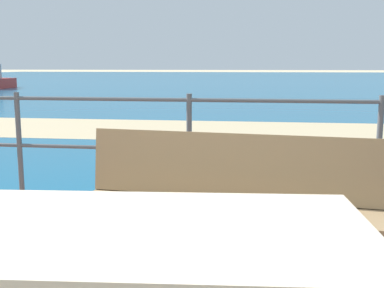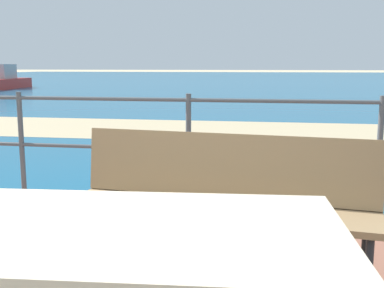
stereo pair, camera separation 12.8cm
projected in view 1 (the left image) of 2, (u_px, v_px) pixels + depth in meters
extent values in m
cube|color=#145B84|center=(255.00, 80.00, 40.69)|extent=(90.00, 90.00, 0.01)
cube|color=tan|center=(231.00, 131.00, 9.44)|extent=(54.02, 3.39, 0.01)
cube|color=#BCAD93|center=(68.00, 230.00, 1.44)|extent=(1.91, 0.92, 0.04)
cube|color=#BCAD93|center=(113.00, 242.00, 2.08)|extent=(1.86, 0.42, 0.04)
cube|color=#8C704C|center=(226.00, 210.00, 2.66)|extent=(1.78, 0.60, 0.04)
cube|color=#8C704C|center=(232.00, 166.00, 2.79)|extent=(1.74, 0.28, 0.39)
cylinder|color=#1E2328|center=(86.00, 243.00, 2.75)|extent=(0.04, 0.04, 0.44)
cylinder|color=#1E2328|center=(108.00, 226.00, 3.04)|extent=(0.04, 0.04, 0.44)
cylinder|color=#1E2328|center=(378.00, 273.00, 2.35)|extent=(0.04, 0.04, 0.44)
cylinder|color=#1E2328|center=(371.00, 251.00, 2.63)|extent=(0.04, 0.04, 0.44)
cylinder|color=#4C5156|center=(20.00, 151.00, 4.08)|extent=(0.04, 0.04, 1.01)
cylinder|color=#4C5156|center=(189.00, 156.00, 3.87)|extent=(0.04, 0.04, 1.01)
cylinder|color=#4C5156|center=(378.00, 161.00, 3.66)|extent=(0.04, 0.04, 1.01)
cylinder|color=#4C5156|center=(189.00, 100.00, 3.79)|extent=(5.90, 0.03, 0.03)
cylinder|color=#4C5156|center=(189.00, 150.00, 3.86)|extent=(5.90, 0.03, 0.03)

